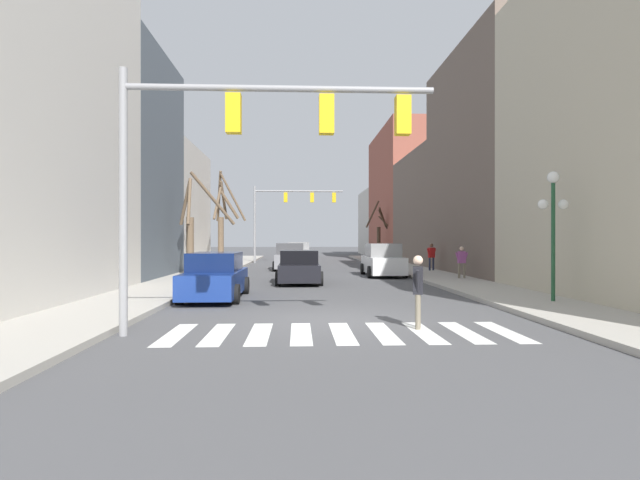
{
  "coord_description": "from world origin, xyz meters",
  "views": [
    {
      "loc": [
        -0.97,
        -12.59,
        2.06
      ],
      "look_at": [
        0.41,
        18.36,
        2.0
      ],
      "focal_mm": 28.0,
      "sensor_mm": 36.0,
      "label": 1
    }
  ],
  "objects_px": {
    "car_at_intersection": "(299,255)",
    "pedestrian_on_left_sidewalk": "(431,254)",
    "street_tree_right_mid": "(193,230)",
    "traffic_signal_far": "(287,206)",
    "car_parked_right_far": "(290,257)",
    "car_driving_toward_lane": "(383,261)",
    "street_tree_left_far": "(379,233)",
    "street_lamp_right_corner": "(553,209)",
    "street_tree_left_mid": "(223,221)",
    "traffic_signal_near": "(244,138)",
    "car_parked_right_near": "(299,254)",
    "car_parked_left_near": "(299,268)",
    "car_parked_left_mid": "(216,277)",
    "pedestrian_near_right_corner": "(418,285)",
    "pedestrian_on_right_sidewalk": "(462,259)"
  },
  "relations": [
    {
      "from": "car_at_intersection",
      "to": "pedestrian_on_left_sidewalk",
      "type": "relative_size",
      "value": 2.78
    },
    {
      "from": "pedestrian_on_left_sidewalk",
      "to": "street_tree_right_mid",
      "type": "distance_m",
      "value": 14.23
    },
    {
      "from": "pedestrian_on_left_sidewalk",
      "to": "traffic_signal_far",
      "type": "bearing_deg",
      "value": 100.01
    },
    {
      "from": "car_parked_right_far",
      "to": "car_driving_toward_lane",
      "type": "bearing_deg",
      "value": 41.7
    },
    {
      "from": "car_driving_toward_lane",
      "to": "street_tree_left_far",
      "type": "xyz_separation_m",
      "value": [
        3.24,
        20.77,
        1.85
      ]
    },
    {
      "from": "street_lamp_right_corner",
      "to": "street_tree_left_mid",
      "type": "xyz_separation_m",
      "value": [
        -13.25,
        21.01,
        0.34
      ]
    },
    {
      "from": "traffic_signal_near",
      "to": "car_parked_right_near",
      "type": "bearing_deg",
      "value": 87.89
    },
    {
      "from": "street_lamp_right_corner",
      "to": "car_parked_left_near",
      "type": "bearing_deg",
      "value": 133.46
    },
    {
      "from": "street_lamp_right_corner",
      "to": "car_driving_toward_lane",
      "type": "bearing_deg",
      "value": 103.97
    },
    {
      "from": "car_parked_left_mid",
      "to": "car_parked_left_near",
      "type": "height_order",
      "value": "car_parked_left_mid"
    },
    {
      "from": "car_parked_right_near",
      "to": "pedestrian_on_left_sidewalk",
      "type": "distance_m",
      "value": 16.56
    },
    {
      "from": "street_tree_left_mid",
      "to": "car_parked_right_near",
      "type": "bearing_deg",
      "value": 57.32
    },
    {
      "from": "car_parked_left_mid",
      "to": "car_driving_toward_lane",
      "type": "relative_size",
      "value": 1.04
    },
    {
      "from": "traffic_signal_far",
      "to": "car_parked_right_far",
      "type": "xyz_separation_m",
      "value": [
        0.38,
        -9.53,
        -4.11
      ]
    },
    {
      "from": "street_lamp_right_corner",
      "to": "car_parked_right_near",
      "type": "bearing_deg",
      "value": 104.69
    },
    {
      "from": "traffic_signal_far",
      "to": "pedestrian_near_right_corner",
      "type": "relative_size",
      "value": 4.57
    },
    {
      "from": "pedestrian_on_left_sidewalk",
      "to": "street_tree_right_mid",
      "type": "height_order",
      "value": "street_tree_right_mid"
    },
    {
      "from": "car_parked_right_near",
      "to": "car_driving_toward_lane",
      "type": "height_order",
      "value": "car_driving_toward_lane"
    },
    {
      "from": "street_lamp_right_corner",
      "to": "pedestrian_on_left_sidewalk",
      "type": "xyz_separation_m",
      "value": [
        0.31,
        15.11,
        -1.87
      ]
    },
    {
      "from": "car_parked_right_far",
      "to": "pedestrian_near_right_corner",
      "type": "height_order",
      "value": "car_parked_right_far"
    },
    {
      "from": "street_tree_left_mid",
      "to": "car_driving_toward_lane",
      "type": "bearing_deg",
      "value": -39.86
    },
    {
      "from": "car_parked_left_mid",
      "to": "pedestrian_on_right_sidewalk",
      "type": "height_order",
      "value": "pedestrian_on_right_sidewalk"
    },
    {
      "from": "car_at_intersection",
      "to": "street_tree_left_far",
      "type": "bearing_deg",
      "value": 139.84
    },
    {
      "from": "car_parked_left_mid",
      "to": "street_tree_left_far",
      "type": "relative_size",
      "value": 0.85
    },
    {
      "from": "street_lamp_right_corner",
      "to": "street_tree_right_mid",
      "type": "relative_size",
      "value": 0.72
    },
    {
      "from": "traffic_signal_near",
      "to": "car_parked_left_near",
      "type": "bearing_deg",
      "value": 84.47
    },
    {
      "from": "pedestrian_on_right_sidewalk",
      "to": "street_lamp_right_corner",
      "type": "bearing_deg",
      "value": -96.29
    },
    {
      "from": "street_tree_left_far",
      "to": "car_parked_right_far",
      "type": "bearing_deg",
      "value": -119.73
    },
    {
      "from": "car_parked_left_near",
      "to": "street_tree_right_mid",
      "type": "bearing_deg",
      "value": -121.26
    },
    {
      "from": "pedestrian_on_left_sidewalk",
      "to": "car_parked_right_far",
      "type": "bearing_deg",
      "value": 133.83
    },
    {
      "from": "car_parked_left_mid",
      "to": "pedestrian_near_right_corner",
      "type": "xyz_separation_m",
      "value": [
        5.6,
        -5.98,
        0.24
      ]
    },
    {
      "from": "traffic_signal_near",
      "to": "street_lamp_right_corner",
      "type": "bearing_deg",
      "value": 25.26
    },
    {
      "from": "traffic_signal_far",
      "to": "street_tree_left_far",
      "type": "bearing_deg",
      "value": 31.05
    },
    {
      "from": "car_parked_right_far",
      "to": "street_tree_left_far",
      "type": "height_order",
      "value": "street_tree_left_far"
    },
    {
      "from": "pedestrian_on_left_sidewalk",
      "to": "car_driving_toward_lane",
      "type": "bearing_deg",
      "value": -168.46
    },
    {
      "from": "traffic_signal_far",
      "to": "car_parked_right_near",
      "type": "relative_size",
      "value": 1.66
    },
    {
      "from": "street_tree_left_far",
      "to": "pedestrian_near_right_corner",
      "type": "bearing_deg",
      "value": -98.01
    },
    {
      "from": "traffic_signal_near",
      "to": "street_lamp_right_corner",
      "type": "xyz_separation_m",
      "value": [
        9.0,
        4.25,
        -1.24
      ]
    },
    {
      "from": "street_tree_left_far",
      "to": "car_parked_right_near",
      "type": "bearing_deg",
      "value": -154.48
    },
    {
      "from": "traffic_signal_far",
      "to": "street_lamp_right_corner",
      "type": "height_order",
      "value": "traffic_signal_far"
    },
    {
      "from": "car_parked_left_mid",
      "to": "street_tree_left_mid",
      "type": "bearing_deg",
      "value": 7.78
    },
    {
      "from": "street_lamp_right_corner",
      "to": "street_tree_right_mid",
      "type": "bearing_deg",
      "value": 139.06
    },
    {
      "from": "pedestrian_near_right_corner",
      "to": "street_tree_left_mid",
      "type": "relative_size",
      "value": 0.25
    },
    {
      "from": "car_parked_right_near",
      "to": "street_tree_left_far",
      "type": "distance_m",
      "value": 8.93
    },
    {
      "from": "car_parked_right_near",
      "to": "pedestrian_on_right_sidewalk",
      "type": "xyz_separation_m",
      "value": [
        7.89,
        -20.59,
        0.33
      ]
    },
    {
      "from": "car_at_intersection",
      "to": "pedestrian_on_left_sidewalk",
      "type": "height_order",
      "value": "car_at_intersection"
    },
    {
      "from": "car_parked_right_near",
      "to": "pedestrian_near_right_corner",
      "type": "bearing_deg",
      "value": 4.58
    },
    {
      "from": "car_parked_right_far",
      "to": "street_tree_right_mid",
      "type": "height_order",
      "value": "street_tree_right_mid"
    },
    {
      "from": "car_parked_left_mid",
      "to": "car_at_intersection",
      "type": "distance_m",
      "value": 21.83
    },
    {
      "from": "car_parked_right_far",
      "to": "car_parked_left_near",
      "type": "distance_m",
      "value": 10.25
    }
  ]
}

